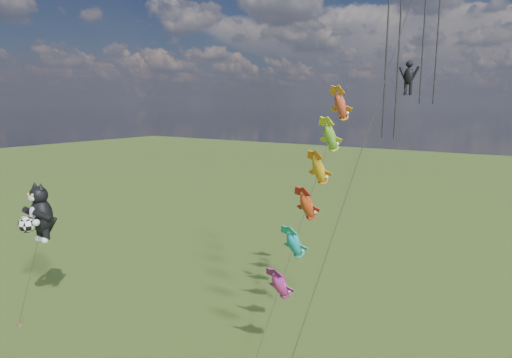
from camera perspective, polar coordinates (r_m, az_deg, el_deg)
The scene contains 4 objects.
ground at distance 35.24m, azimuth -25.61°, elevation -19.97°, with size 300.00×300.00×0.00m, color #243D0F.
cat_kite_rig at distance 38.65m, azimuth -27.02°, elevation -4.07°, with size 2.29×4.09×10.87m.
fish_windsock_rig at distance 29.96m, azimuth 7.63°, elevation -1.22°, with size 0.84×15.97×20.05m.
parafoil_rig at distance 24.06m, azimuth 19.56°, elevation 14.40°, with size 3.12×17.44×26.65m.
Camera 1 is at (27.06, -14.86, 17.00)m, focal length 30.00 mm.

